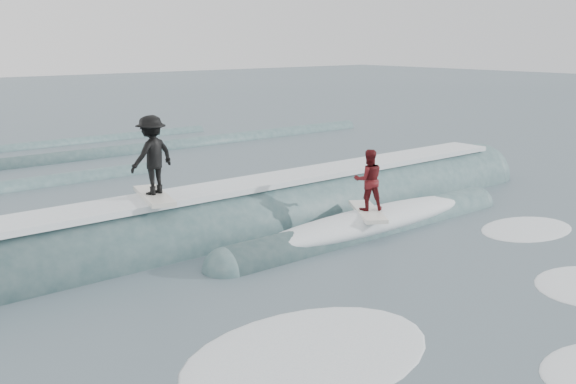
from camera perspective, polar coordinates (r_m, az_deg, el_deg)
ground at (r=13.35m, az=12.49°, el=-8.12°), size 160.00×160.00×0.00m
breaking_wave at (r=17.00m, az=-0.94°, el=-2.92°), size 21.33×3.97×2.38m
surfer_black at (r=14.94m, az=-11.99°, el=2.98°), size 1.30×2.07×1.91m
surfer_red at (r=16.23m, az=7.15°, el=0.69°), size 1.53×1.99×1.65m
whitewater at (r=12.16m, az=11.80°, el=-10.28°), size 16.23×7.63×0.10m
far_swells at (r=26.87m, az=-21.48°, el=2.16°), size 36.07×8.65×0.80m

